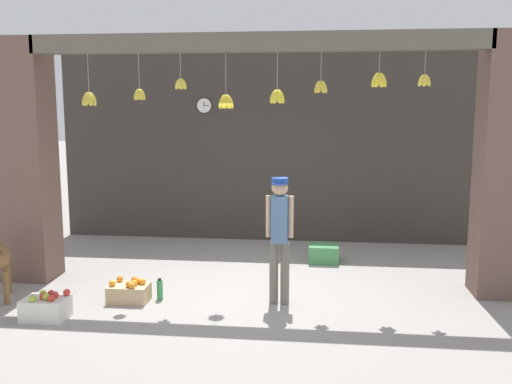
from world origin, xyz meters
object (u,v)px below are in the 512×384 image
Objects in this scene: water_bottle at (160,290)px; wall_clock at (204,106)px; shopkeeper at (280,231)px; fruit_crate_apples at (46,307)px; fruit_crate_oranges at (129,292)px; produce_box_green at (324,253)px.

wall_clock is at bearing 91.45° from water_bottle.
shopkeeper is at bearing 1.29° from water_bottle.
water_bottle is at bearing 35.56° from fruit_crate_apples.
fruit_crate_apples reaches higher than fruit_crate_oranges.
produce_box_green is 3.47m from wall_clock.
fruit_crate_apples is 1.78× the size of water_bottle.
wall_clock is (-1.62, 3.35, 1.53)m from shopkeeper.
wall_clock is at bearing 148.06° from produce_box_green.
fruit_crate_apples is 4.29m from produce_box_green.
produce_box_green is at bearing 41.29° from fruit_crate_apples.
water_bottle is (-1.53, -0.03, -0.80)m from shopkeeper.
fruit_crate_apples is 1.08× the size of produce_box_green.
wall_clock reaches higher than produce_box_green.
fruit_crate_apples is 1.39m from water_bottle.
shopkeeper is 2.22m from produce_box_green.
produce_box_green is 2.91m from water_bottle.
wall_clock reaches higher than fruit_crate_apples.
water_bottle is at bearing 16.90° from fruit_crate_oranges.
wall_clock is at bearing 76.00° from fruit_crate_apples.
shopkeeper is 3.43× the size of produce_box_green.
wall_clock is at bearing -62.36° from shopkeeper.
fruit_crate_apples is at bearing -137.58° from fruit_crate_oranges.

